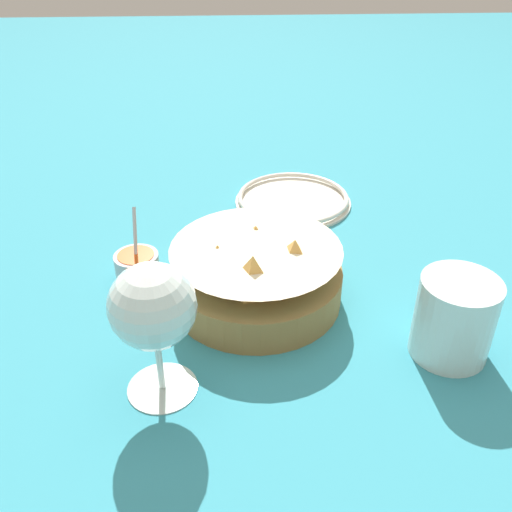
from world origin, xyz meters
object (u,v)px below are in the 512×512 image
(food_basket, at_px, (256,275))
(wine_glass, at_px, (153,310))
(beer_mug, at_px, (453,320))
(sauce_cup, at_px, (137,266))
(side_plate, at_px, (293,199))

(food_basket, height_order, wine_glass, wine_glass)
(wine_glass, bearing_deg, beer_mug, -82.38)
(sauce_cup, relative_size, wine_glass, 0.62)
(side_plate, bearing_deg, sauce_cup, 132.21)
(food_basket, xyz_separation_m, side_plate, (0.27, -0.08, -0.03))
(sauce_cup, distance_m, beer_mug, 0.42)
(food_basket, xyz_separation_m, sauce_cup, (0.05, 0.16, -0.01))
(food_basket, relative_size, side_plate, 1.12)
(wine_glass, height_order, side_plate, wine_glass)
(side_plate, bearing_deg, beer_mug, -159.64)
(wine_glass, xyz_separation_m, side_plate, (0.43, -0.19, -0.10))
(wine_glass, xyz_separation_m, beer_mug, (0.04, -0.33, -0.06))
(sauce_cup, height_order, side_plate, sauce_cup)
(side_plate, bearing_deg, food_basket, 163.91)
(food_basket, distance_m, wine_glass, 0.21)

